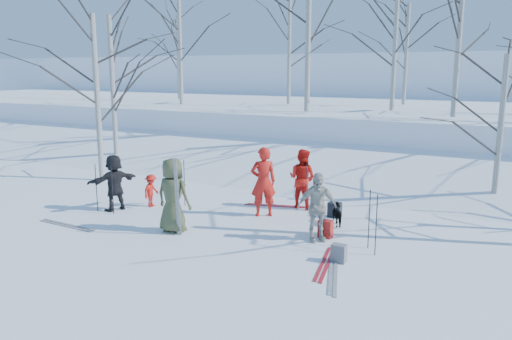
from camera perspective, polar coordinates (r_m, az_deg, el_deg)
The scene contains 36 objects.
ground at distance 12.25m, azimuth -3.38°, elevation -7.19°, with size 120.00×120.00×0.00m, color white.
snow_ramp at distance 18.32m, azimuth 8.24°, elevation -0.55°, with size 70.00×9.50×1.40m, color white.
snow_plateau at distance 27.69m, azimuth 15.56°, elevation 4.95°, with size 70.00×18.00×2.20m, color white.
far_hill at distance 48.28m, azimuth 21.39°, elevation 8.34°, with size 90.00×30.00×6.00m, color white.
skier_olive_center at distance 12.24m, azimuth -9.48°, elevation -2.87°, with size 0.90×0.58×1.83m, color #42482B.
skier_red_north at distance 13.40m, azimuth 0.84°, elevation -1.35°, with size 0.69×0.45×1.89m, color red.
skier_redor_behind at distance 14.29m, azimuth 5.30°, elevation -0.98°, with size 0.83×0.65×1.70m, color red.
skier_red_seated at distance 14.73m, azimuth -11.89°, elevation -2.31°, with size 0.61×0.35×0.95m, color red.
skier_cream_east at distance 11.55m, azimuth 6.96°, elevation -4.21°, with size 0.95×0.40×1.62m, color beige.
skier_grey_west at distance 14.53m, azimuth -15.88°, elevation -1.38°, with size 1.48×0.47×1.60m, color black.
dog at distance 12.92m, azimuth 9.44°, elevation -5.06°, with size 0.30×0.65×0.55m, color black.
upright_ski_left at distance 11.91m, azimuth -9.05°, elevation -3.09°, with size 0.07×0.02×1.90m, color silver.
upright_ski_right at distance 11.87m, azimuth -8.98°, elevation -3.14°, with size 0.07×0.02×1.90m, color silver.
ski_pair_a at distance 14.58m, azimuth 2.53°, elevation -4.10°, with size 1.88×0.73×0.02m, color maroon, non-canonical shape.
ski_pair_b at distance 9.95m, azimuth 8.81°, elevation -11.74°, with size 0.80×1.86×0.02m, color silver, non-canonical shape.
ski_pair_c at distance 13.66m, azimuth -20.79°, elevation -5.93°, with size 1.90×0.25×0.02m, color silver, non-canonical shape.
ski_pair_d at distance 10.45m, azimuth 7.91°, elevation -10.57°, with size 0.58×1.90×0.02m, color maroon, non-canonical shape.
ski_pole_a at distance 14.18m, azimuth -16.08°, elevation -2.24°, with size 0.02×0.02×1.34m, color black.
ski_pole_b at distance 14.62m, azimuth -8.19°, elevation -1.50°, with size 0.02×0.02×1.34m, color black.
ski_pole_c at distance 14.64m, azimuth -17.78°, elevation -1.91°, with size 0.02×0.02×1.34m, color black.
ski_pole_d at distance 11.30m, azimuth 12.81°, elevation -5.50°, with size 0.02×0.02×1.34m, color black.
ski_pole_e at distance 13.97m, azimuth 5.73°, elevation -2.04°, with size 0.02×0.02×1.34m, color black.
ski_pole_f at distance 10.92m, azimuth 13.58°, elevation -6.14°, with size 0.02×0.02×1.34m, color black.
backpack_red at distance 11.97m, azimuth 7.94°, elevation -6.67°, with size 0.32×0.22×0.42m, color #A41E19.
backpack_grey at distance 10.54m, azimuth 9.44°, elevation -9.37°, with size 0.30×0.20×0.38m, color slate.
backpack_dark at distance 13.62m, azimuth 8.98°, elevation -4.52°, with size 0.34×0.24×0.40m, color black.
birch_plateau_c at distance 26.20m, azimuth 16.78°, elevation 12.53°, with size 4.02×4.02×4.89m, color silver, non-canonical shape.
birch_plateau_d at distance 25.60m, azimuth -8.69°, elevation 14.22°, with size 4.84×4.84×6.05m, color silver, non-canonical shape.
birch_plateau_e at distance 30.43m, azimuth -8.88°, elevation 12.46°, with size 3.89×3.89×4.70m, color silver, non-canonical shape.
birch_plateau_f at distance 25.56m, azimuth 3.81°, elevation 13.37°, with size 4.24×4.24×5.20m, color silver, non-canonical shape.
birch_plateau_g at distance 21.20m, azimuth 6.02°, elevation 16.83°, with size 5.83×5.83×7.47m, color silver, non-canonical shape.
birch_plateau_i at distance 19.78m, azimuth 22.23°, elevation 14.39°, with size 4.83×4.83×6.04m, color silver, non-canonical shape.
birch_plateau_k at distance 22.07m, azimuth 15.58°, elevation 13.32°, with size 4.25×4.25×5.21m, color silver, non-canonical shape.
birch_edge_a at distance 18.44m, azimuth -17.68°, elevation 7.70°, with size 4.64×4.64×5.78m, color silver, non-canonical shape.
birch_edge_d at distance 21.57m, azimuth -16.03°, elevation 8.63°, with size 4.84×4.84×6.06m, color silver, non-canonical shape.
birch_edge_e at distance 15.55m, azimuth 26.12°, elevation 3.82°, with size 3.63×3.63×4.33m, color silver, non-canonical shape.
Camera 1 is at (6.16, -9.84, 3.89)m, focal length 35.00 mm.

